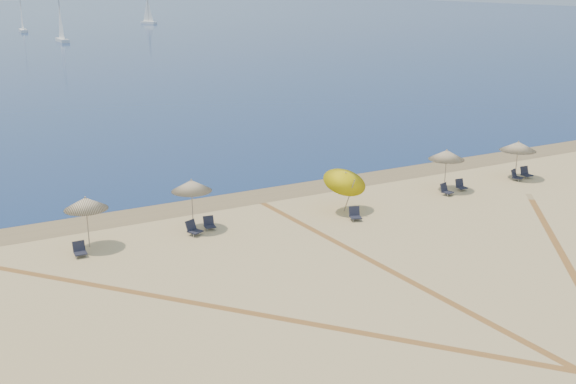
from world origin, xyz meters
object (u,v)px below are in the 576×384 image
(chair_1, at_px, (80,250))
(umbrella_2, at_px, (191,186))
(umbrella_3, at_px, (346,178))
(chair_2, at_px, (193,229))
(chair_3, at_px, (209,224))
(umbrella_5, at_px, (518,146))
(chair_4, at_px, (355,214))
(umbrella_4, at_px, (447,155))
(sailboat_2, at_px, (22,20))
(chair_7, at_px, (516,176))
(umbrella_1, at_px, (86,203))
(chair_5, at_px, (446,190))
(sailboat_3, at_px, (61,28))
(chair_8, at_px, (526,173))
(sailboat_1, at_px, (148,14))
(chair_6, at_px, (461,185))

(chair_1, bearing_deg, umbrella_2, 10.08)
(umbrella_3, bearing_deg, chair_2, 176.31)
(chair_2, relative_size, chair_3, 1.28)
(umbrella_5, height_order, chair_4, umbrella_5)
(umbrella_4, distance_m, chair_2, 15.81)
(sailboat_2, bearing_deg, chair_3, -91.65)
(chair_3, distance_m, chair_7, 19.92)
(umbrella_2, bearing_deg, sailboat_2, 85.05)
(umbrella_1, xyz_separation_m, chair_5, (19.91, -1.58, -1.83))
(umbrella_2, bearing_deg, chair_4, -19.15)
(chair_1, relative_size, sailboat_3, 0.07)
(chair_8, bearing_deg, sailboat_1, 85.30)
(sailboat_1, bearing_deg, chair_5, -123.01)
(chair_7, bearing_deg, umbrella_2, 155.49)
(umbrella_2, height_order, chair_5, umbrella_2)
(umbrella_2, height_order, chair_3, umbrella_2)
(chair_7, bearing_deg, umbrella_4, 153.03)
(umbrella_2, xyz_separation_m, chair_5, (14.79, -1.61, -1.94))
(sailboat_2, bearing_deg, umbrella_5, -83.57)
(chair_3, bearing_deg, umbrella_1, -176.70)
(sailboat_2, bearing_deg, sailboat_3, -81.81)
(chair_1, distance_m, sailboat_3, 114.57)
(chair_8, xyz_separation_m, sailboat_2, (-9.23, 144.01, 2.33))
(chair_1, distance_m, sailboat_1, 168.55)
(umbrella_3, height_order, sailboat_3, sailboat_3)
(chair_7, distance_m, sailboat_1, 162.60)
(umbrella_2, xyz_separation_m, umbrella_3, (8.09, -1.34, -0.39))
(chair_5, height_order, chair_8, chair_8)
(umbrella_2, relative_size, chair_3, 3.82)
(umbrella_2, relative_size, chair_7, 3.21)
(chair_8, bearing_deg, chair_1, -176.10)
(chair_7, height_order, sailboat_3, sailboat_3)
(umbrella_2, bearing_deg, chair_1, -170.99)
(chair_1, xyz_separation_m, chair_4, (13.55, -1.80, 0.01))
(umbrella_5, bearing_deg, sailboat_3, 92.94)
(sailboat_1, relative_size, sailboat_2, 0.94)
(umbrella_2, bearing_deg, chair_2, -110.74)
(chair_2, height_order, chair_6, chair_2)
(chair_8, bearing_deg, sailboat_3, 97.70)
(chair_4, relative_size, chair_5, 1.04)
(chair_4, relative_size, sailboat_2, 0.09)
(umbrella_3, xyz_separation_m, umbrella_4, (7.32, 0.56, 0.27))
(chair_4, bearing_deg, chair_5, 27.58)
(umbrella_5, distance_m, chair_8, 1.84)
(chair_1, relative_size, chair_8, 0.92)
(chair_5, relative_size, chair_7, 0.95)
(umbrella_1, xyz_separation_m, umbrella_3, (13.20, -1.31, -0.27))
(chair_4, bearing_deg, chair_7, 24.72)
(chair_8, bearing_deg, umbrella_1, -178.01)
(umbrella_5, height_order, sailboat_3, sailboat_3)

